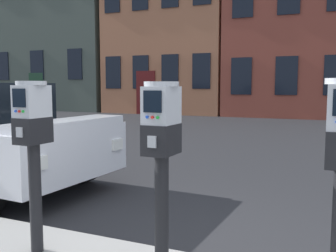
{
  "coord_description": "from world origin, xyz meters",
  "views": [
    {
      "loc": [
        0.91,
        -2.37,
        1.38
      ],
      "look_at": [
        -0.07,
        -0.14,
        1.12
      ],
      "focal_mm": 40.82,
      "sensor_mm": 36.0,
      "label": 1
    }
  ],
  "objects": [
    {
      "name": "parking_meter_twin_adjacent",
      "position": [
        -0.07,
        -0.24,
        1.01
      ],
      "size": [
        0.22,
        0.26,
        1.27
      ],
      "rotation": [
        0.0,
        0.0,
        -1.61
      ],
      "color": "black",
      "rests_on": "sidewalk_slab"
    },
    {
      "name": "parking_meter_near_kerb",
      "position": [
        -1.11,
        -0.24,
        1.02
      ],
      "size": [
        0.22,
        0.26,
        1.28
      ],
      "rotation": [
        0.0,
        0.0,
        -1.61
      ],
      "color": "black",
      "rests_on": "sidewalk_slab"
    },
    {
      "name": "townhouse_brick_corner",
      "position": [
        -7.05,
        17.11,
        5.59
      ],
      "size": [
        6.21,
        5.89,
        11.17
      ],
      "color": "#B7704C",
      "rests_on": "ground_plane"
    },
    {
      "name": "townhouse_cream_stone",
      "position": [
        -0.06,
        17.07,
        4.92
      ],
      "size": [
        7.54,
        5.81,
        9.84
      ],
      "color": "brown",
      "rests_on": "ground_plane"
    }
  ]
}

